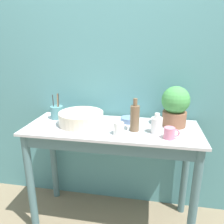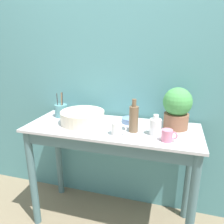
{
  "view_description": "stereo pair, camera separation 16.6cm",
  "coord_description": "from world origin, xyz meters",
  "px_view_note": "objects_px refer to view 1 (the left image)",
  "views": [
    {
      "loc": [
        0.28,
        -1.3,
        1.51
      ],
      "look_at": [
        0.0,
        0.26,
        1.01
      ],
      "focal_mm": 35.0,
      "sensor_mm": 36.0,
      "label": 1
    },
    {
      "loc": [
        0.44,
        -1.26,
        1.51
      ],
      "look_at": [
        0.0,
        0.26,
        1.01
      ],
      "focal_mm": 35.0,
      "sensor_mm": 36.0,
      "label": 2
    }
  ],
  "objects_px": {
    "bottle_short": "(157,125)",
    "bowl_small_blue": "(129,120)",
    "potted_plant": "(175,106)",
    "bottle_tall": "(135,118)",
    "bowl_wash_large": "(81,118)",
    "mug_white": "(119,128)",
    "mug_pink": "(170,133)",
    "utensil_cup": "(57,112)"
  },
  "relations": [
    {
      "from": "mug_white",
      "to": "mug_pink",
      "type": "bearing_deg",
      "value": -2.18
    },
    {
      "from": "mug_white",
      "to": "mug_pink",
      "type": "distance_m",
      "value": 0.35
    },
    {
      "from": "potted_plant",
      "to": "utensil_cup",
      "type": "relative_size",
      "value": 1.42
    },
    {
      "from": "potted_plant",
      "to": "bowl_wash_large",
      "type": "bearing_deg",
      "value": -172.7
    },
    {
      "from": "bottle_tall",
      "to": "utensil_cup",
      "type": "distance_m",
      "value": 0.7
    },
    {
      "from": "bottle_short",
      "to": "bowl_small_blue",
      "type": "height_order",
      "value": "bottle_short"
    },
    {
      "from": "potted_plant",
      "to": "mug_white",
      "type": "height_order",
      "value": "potted_plant"
    },
    {
      "from": "potted_plant",
      "to": "bowl_wash_large",
      "type": "height_order",
      "value": "potted_plant"
    },
    {
      "from": "potted_plant",
      "to": "mug_white",
      "type": "distance_m",
      "value": 0.48
    },
    {
      "from": "mug_white",
      "to": "utensil_cup",
      "type": "distance_m",
      "value": 0.63
    },
    {
      "from": "bottle_tall",
      "to": "bottle_short",
      "type": "relative_size",
      "value": 1.64
    },
    {
      "from": "bowl_wash_large",
      "to": "utensil_cup",
      "type": "bearing_deg",
      "value": 158.53
    },
    {
      "from": "potted_plant",
      "to": "bowl_small_blue",
      "type": "xyz_separation_m",
      "value": [
        -0.36,
        0.02,
        -0.14
      ]
    },
    {
      "from": "bottle_tall",
      "to": "mug_white",
      "type": "xyz_separation_m",
      "value": [
        -0.1,
        -0.09,
        -0.06
      ]
    },
    {
      "from": "mug_white",
      "to": "bowl_small_blue",
      "type": "height_order",
      "value": "mug_white"
    },
    {
      "from": "mug_pink",
      "to": "utensil_cup",
      "type": "distance_m",
      "value": 0.96
    },
    {
      "from": "bowl_small_blue",
      "to": "mug_pink",
      "type": "bearing_deg",
      "value": -41.85
    },
    {
      "from": "mug_white",
      "to": "utensil_cup",
      "type": "xyz_separation_m",
      "value": [
        -0.58,
        0.25,
        0.01
      ]
    },
    {
      "from": "bottle_tall",
      "to": "bowl_wash_large",
      "type": "bearing_deg",
      "value": 171.48
    },
    {
      "from": "bowl_wash_large",
      "to": "mug_white",
      "type": "relative_size",
      "value": 3.22
    },
    {
      "from": "potted_plant",
      "to": "bottle_tall",
      "type": "xyz_separation_m",
      "value": [
        -0.3,
        -0.16,
        -0.06
      ]
    },
    {
      "from": "bottle_short",
      "to": "utensil_cup",
      "type": "distance_m",
      "value": 0.86
    },
    {
      "from": "mug_pink",
      "to": "bottle_tall",
      "type": "bearing_deg",
      "value": 157.9
    },
    {
      "from": "bottle_tall",
      "to": "mug_white",
      "type": "bearing_deg",
      "value": -139.7
    },
    {
      "from": "mug_white",
      "to": "bowl_small_blue",
      "type": "relative_size",
      "value": 0.83
    },
    {
      "from": "bowl_wash_large",
      "to": "mug_pink",
      "type": "xyz_separation_m",
      "value": [
        0.68,
        -0.16,
        -0.01
      ]
    },
    {
      "from": "bowl_wash_large",
      "to": "bottle_tall",
      "type": "relative_size",
      "value": 1.44
    },
    {
      "from": "bowl_wash_large",
      "to": "mug_white",
      "type": "bearing_deg",
      "value": -24.7
    },
    {
      "from": "potted_plant",
      "to": "bottle_tall",
      "type": "distance_m",
      "value": 0.34
    },
    {
      "from": "bowl_wash_large",
      "to": "utensil_cup",
      "type": "height_order",
      "value": "utensil_cup"
    },
    {
      "from": "bottle_tall",
      "to": "mug_pink",
      "type": "bearing_deg",
      "value": -22.1
    },
    {
      "from": "potted_plant",
      "to": "mug_pink",
      "type": "height_order",
      "value": "potted_plant"
    },
    {
      "from": "bottle_tall",
      "to": "bowl_small_blue",
      "type": "bearing_deg",
      "value": 109.18
    },
    {
      "from": "bottle_tall",
      "to": "potted_plant",
      "type": "bearing_deg",
      "value": 28.07
    },
    {
      "from": "bottle_short",
      "to": "mug_pink",
      "type": "xyz_separation_m",
      "value": [
        0.09,
        -0.08,
        -0.02
      ]
    },
    {
      "from": "bottle_tall",
      "to": "utensil_cup",
      "type": "height_order",
      "value": "bottle_tall"
    },
    {
      "from": "potted_plant",
      "to": "bowl_wash_large",
      "type": "xyz_separation_m",
      "value": [
        -0.73,
        -0.09,
        -0.11
      ]
    },
    {
      "from": "mug_white",
      "to": "mug_pink",
      "type": "height_order",
      "value": "mug_white"
    },
    {
      "from": "bowl_wash_large",
      "to": "utensil_cup",
      "type": "distance_m",
      "value": 0.27
    },
    {
      "from": "potted_plant",
      "to": "mug_white",
      "type": "bearing_deg",
      "value": -148.45
    },
    {
      "from": "bowl_small_blue",
      "to": "bowl_wash_large",
      "type": "bearing_deg",
      "value": -163.37
    },
    {
      "from": "bowl_wash_large",
      "to": "mug_white",
      "type": "height_order",
      "value": "bowl_wash_large"
    }
  ]
}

